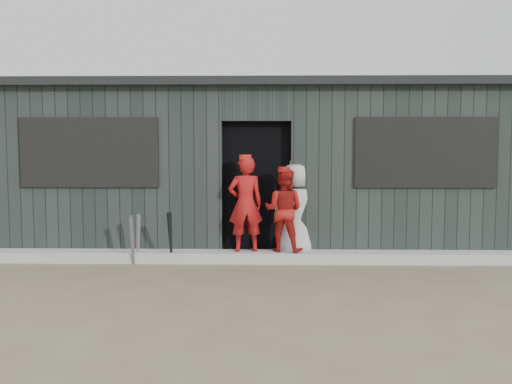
{
  "coord_description": "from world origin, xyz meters",
  "views": [
    {
      "loc": [
        0.17,
        -6.16,
        1.67
      ],
      "look_at": [
        0.0,
        1.8,
        1.0
      ],
      "focal_mm": 40.0,
      "sensor_mm": 36.0,
      "label": 1
    }
  ],
  "objects_px": {
    "bat_left": "(138,238)",
    "player_grey_back": "(296,211)",
    "bat_mid": "(132,240)",
    "dugout": "(258,167)",
    "bat_right": "(170,238)",
    "player_red_left": "(245,204)",
    "player_red_right": "(284,210)"
  },
  "relations": [
    {
      "from": "bat_left",
      "to": "player_grey_back",
      "type": "relative_size",
      "value": 0.51
    },
    {
      "from": "bat_mid",
      "to": "bat_right",
      "type": "height_order",
      "value": "bat_right"
    },
    {
      "from": "player_red_left",
      "to": "player_grey_back",
      "type": "distance_m",
      "value": 0.77
    },
    {
      "from": "player_red_right",
      "to": "bat_left",
      "type": "bearing_deg",
      "value": 20.97
    },
    {
      "from": "bat_left",
      "to": "bat_mid",
      "type": "xyz_separation_m",
      "value": [
        -0.05,
        -0.12,
        -0.0
      ]
    },
    {
      "from": "bat_left",
      "to": "player_red_right",
      "type": "distance_m",
      "value": 2.08
    },
    {
      "from": "bat_left",
      "to": "dugout",
      "type": "relative_size",
      "value": 0.09
    },
    {
      "from": "bat_mid",
      "to": "player_red_left",
      "type": "bearing_deg",
      "value": 10.57
    },
    {
      "from": "bat_mid",
      "to": "dugout",
      "type": "distance_m",
      "value": 2.74
    },
    {
      "from": "bat_right",
      "to": "dugout",
      "type": "xyz_separation_m",
      "value": [
        1.19,
        1.86,
        0.92
      ]
    },
    {
      "from": "bat_mid",
      "to": "player_grey_back",
      "type": "relative_size",
      "value": 0.5
    },
    {
      "from": "bat_mid",
      "to": "bat_left",
      "type": "bearing_deg",
      "value": 66.8
    },
    {
      "from": "player_grey_back",
      "to": "dugout",
      "type": "height_order",
      "value": "dugout"
    },
    {
      "from": "dugout",
      "to": "player_red_right",
      "type": "bearing_deg",
      "value": -76.56
    },
    {
      "from": "player_red_left",
      "to": "dugout",
      "type": "relative_size",
      "value": 0.16
    },
    {
      "from": "player_grey_back",
      "to": "bat_mid",
      "type": "bearing_deg",
      "value": 14.59
    },
    {
      "from": "bat_left",
      "to": "player_red_right",
      "type": "bearing_deg",
      "value": 4.75
    },
    {
      "from": "bat_mid",
      "to": "dugout",
      "type": "height_order",
      "value": "dugout"
    },
    {
      "from": "bat_right",
      "to": "player_red_left",
      "type": "bearing_deg",
      "value": 11.68
    },
    {
      "from": "bat_right",
      "to": "dugout",
      "type": "bearing_deg",
      "value": 57.43
    },
    {
      "from": "bat_mid",
      "to": "player_red_right",
      "type": "xyz_separation_m",
      "value": [
        2.1,
        0.29,
        0.39
      ]
    },
    {
      "from": "player_grey_back",
      "to": "dugout",
      "type": "distance_m",
      "value": 1.62
    },
    {
      "from": "bat_mid",
      "to": "player_grey_back",
      "type": "xyz_separation_m",
      "value": [
        2.27,
        0.53,
        0.35
      ]
    },
    {
      "from": "bat_left",
      "to": "player_grey_back",
      "type": "height_order",
      "value": "player_grey_back"
    },
    {
      "from": "bat_mid",
      "to": "player_red_left",
      "type": "height_order",
      "value": "player_red_left"
    },
    {
      "from": "player_grey_back",
      "to": "bat_right",
      "type": "bearing_deg",
      "value": 16.0
    },
    {
      "from": "bat_left",
      "to": "bat_mid",
      "type": "bearing_deg",
      "value": -113.2
    },
    {
      "from": "bat_left",
      "to": "dugout",
      "type": "height_order",
      "value": "dugout"
    },
    {
      "from": "player_red_right",
      "to": "player_grey_back",
      "type": "bearing_deg",
      "value": -110.44
    },
    {
      "from": "bat_mid",
      "to": "player_red_right",
      "type": "bearing_deg",
      "value": 8.0
    },
    {
      "from": "bat_left",
      "to": "player_grey_back",
      "type": "xyz_separation_m",
      "value": [
        2.22,
        0.41,
        0.35
      ]
    },
    {
      "from": "bat_right",
      "to": "player_red_right",
      "type": "relative_size",
      "value": 0.65
    }
  ]
}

